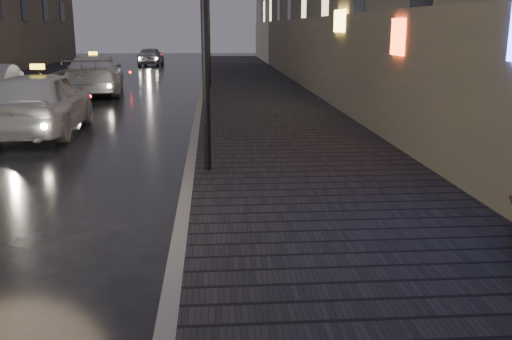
{
  "coord_description": "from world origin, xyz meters",
  "views": [
    {
      "loc": [
        1.96,
        -4.68,
        2.81
      ],
      "look_at": [
        2.56,
        3.09,
        0.85
      ],
      "focal_mm": 40.0,
      "sensor_mm": 36.0,
      "label": 1
    }
  ],
  "objects": [
    {
      "name": "curb",
      "position": [
        1.5,
        21.0,
        0.07
      ],
      "size": [
        0.2,
        58.0,
        0.15
      ],
      "primitive_type": "cube",
      "color": "slate",
      "rests_on": "ground"
    },
    {
      "name": "car_far",
      "position": [
        -2.56,
        39.13,
        0.68
      ],
      "size": [
        1.8,
        4.05,
        1.36
      ],
      "primitive_type": "imported",
      "rotation": [
        0.0,
        0.0,
        3.09
      ],
      "color": "#A6A5AE",
      "rests_on": "ground"
    },
    {
      "name": "taxi_mid",
      "position": [
        -3.07,
        20.47,
        0.83
      ],
      "size": [
        2.97,
        5.93,
        1.65
      ],
      "primitive_type": "imported",
      "rotation": [
        0.0,
        0.0,
        3.26
      ],
      "color": "silver",
      "rests_on": "ground"
    },
    {
      "name": "sidewalk",
      "position": [
        3.9,
        21.0,
        0.07
      ],
      "size": [
        4.6,
        58.0,
        0.15
      ],
      "primitive_type": "cube",
      "color": "black",
      "rests_on": "ground"
    },
    {
      "name": "taxi_near",
      "position": [
        -2.64,
        10.98,
        0.86
      ],
      "size": [
        2.13,
        5.09,
        1.72
      ],
      "primitive_type": "imported",
      "rotation": [
        0.0,
        0.0,
        3.16
      ],
      "color": "white",
      "rests_on": "ground"
    },
    {
      "name": "lamp_far",
      "position": [
        1.85,
        22.0,
        3.49
      ],
      "size": [
        0.36,
        0.36,
        5.28
      ],
      "color": "black",
      "rests_on": "sidewalk"
    }
  ]
}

